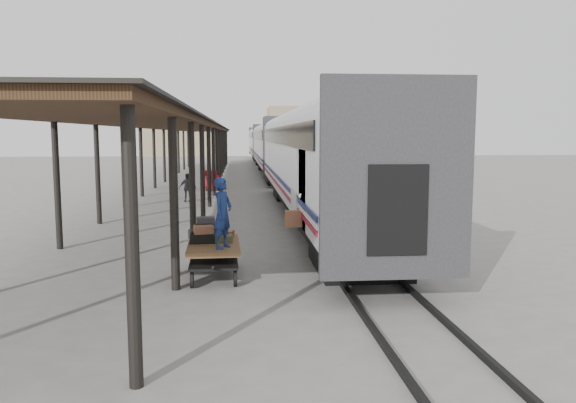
% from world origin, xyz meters
% --- Properties ---
extents(ground, '(160.00, 160.00, 0.00)m').
position_xyz_m(ground, '(0.00, 0.00, 0.00)').
color(ground, slate).
rests_on(ground, ground).
extents(train, '(3.45, 76.01, 4.01)m').
position_xyz_m(train, '(3.19, 33.79, 2.69)').
color(train, silver).
rests_on(train, ground).
extents(canopy, '(4.90, 64.30, 4.15)m').
position_xyz_m(canopy, '(-3.40, 24.00, 4.00)').
color(canopy, '#422B19').
rests_on(canopy, ground).
extents(rails, '(1.54, 150.00, 0.12)m').
position_xyz_m(rails, '(3.20, 34.00, 0.06)').
color(rails, black).
rests_on(rails, ground).
extents(building_far, '(18.00, 10.00, 8.00)m').
position_xyz_m(building_far, '(14.00, 78.00, 4.00)').
color(building_far, tan).
rests_on(building_far, ground).
extents(building_left, '(12.00, 8.00, 6.00)m').
position_xyz_m(building_left, '(-10.00, 82.00, 3.00)').
color(building_left, tan).
rests_on(building_left, ground).
extents(baggage_cart, '(1.33, 2.44, 0.86)m').
position_xyz_m(baggage_cart, '(-0.53, -0.92, 0.65)').
color(baggage_cart, brown).
rests_on(baggage_cart, ground).
extents(suitcase_stack, '(1.20, 1.15, 0.58)m').
position_xyz_m(suitcase_stack, '(-0.69, -0.56, 1.05)').
color(suitcase_stack, '#363639').
rests_on(suitcase_stack, baggage_cart).
extents(luggage_tug, '(1.17, 1.57, 1.24)m').
position_xyz_m(luggage_tug, '(-1.68, 21.45, 0.57)').
color(luggage_tug, maroon).
rests_on(luggage_tug, ground).
extents(porter, '(0.64, 0.72, 1.67)m').
position_xyz_m(porter, '(-0.28, -1.57, 1.69)').
color(porter, navy).
rests_on(porter, baggage_cart).
extents(pedestrian, '(0.95, 0.56, 1.51)m').
position_xyz_m(pedestrian, '(-2.58, 15.05, 0.76)').
color(pedestrian, black).
rests_on(pedestrian, ground).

